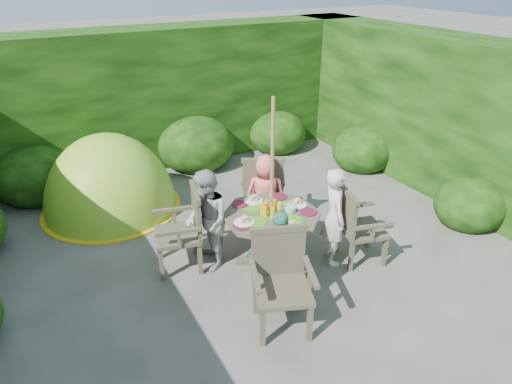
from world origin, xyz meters
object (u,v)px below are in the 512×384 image
garden_chair_left (184,228)px  child_back (266,194)px  patio_table (272,222)px  garden_chair_right (357,225)px  garden_chair_front (281,279)px  child_right (334,216)px  dome_tent (113,209)px  child_front (278,259)px  garden_chair_back (263,187)px  parasol_pole (272,187)px  child_left (207,221)px

garden_chair_left → child_back: (1.32, 0.26, 0.04)m
child_back → patio_table: bearing=96.7°
garden_chair_left → child_back: size_ratio=0.87×
garden_chair_right → garden_chair_front: garden_chair_front is taller
child_right → dome_tent: (-2.22, 2.78, -0.65)m
patio_table → child_front: size_ratio=1.36×
garden_chair_left → garden_chair_back: size_ratio=0.99×
parasol_pole → dome_tent: bearing=121.3°
garden_chair_right → child_left: size_ratio=0.75×
patio_table → dome_tent: dome_tent is taller
garden_chair_back → garden_chair_right: bearing=140.7°
patio_table → child_front: bearing=-114.8°
parasol_pole → garden_chair_front: parasol_pole is taller
garden_chair_right → child_front: size_ratio=0.81×
patio_table → child_back: child_back is taller
child_left → dome_tent: 2.34m
parasol_pole → child_left: size_ratio=1.67×
garden_chair_right → child_back: bearing=44.6°
garden_chair_back → child_left: size_ratio=0.79×
garden_chair_left → dome_tent: 2.12m
parasol_pole → child_left: parasol_pole is taller
child_front → child_right: bearing=62.5°
child_right → child_back: (-0.40, 1.06, -0.07)m
child_back → garden_chair_left: bearing=42.0°
child_back → child_front: (-0.66, -1.46, 0.02)m
child_back → dome_tent: (-1.82, 1.72, -0.59)m
child_back → child_front: 1.60m
dome_tent → child_left: bearing=-65.9°
child_right → child_left: 1.60m
garden_chair_back → dome_tent: 2.48m
garden_chair_left → child_front: size_ratio=0.85×
patio_table → garden_chair_right: garden_chair_right is taller
patio_table → child_left: child_left is taller
garden_chair_back → child_back: size_ratio=0.88×
patio_table → child_front: child_front is taller
patio_table → garden_chair_left: (-0.99, 0.47, -0.06)m
child_back → dome_tent: 2.57m
garden_chair_front → child_left: (-0.27, 1.32, 0.10)m
child_left → dome_tent: child_left is taller
garden_chair_front → dome_tent: bearing=127.1°
garden_chair_left → child_left: (0.26, -0.14, 0.11)m
garden_chair_back → child_front: (-0.77, -1.72, 0.05)m
garden_chair_back → dome_tent: bearing=-6.8°
garden_chair_right → child_right: child_right is taller
child_left → parasol_pole: bearing=73.5°
garden_chair_back → child_front: size_ratio=0.86×
garden_chair_back → garden_chair_front: 2.18m
child_right → child_front: child_right is taller
garden_chair_back → child_back: 0.29m
patio_table → dome_tent: bearing=121.4°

